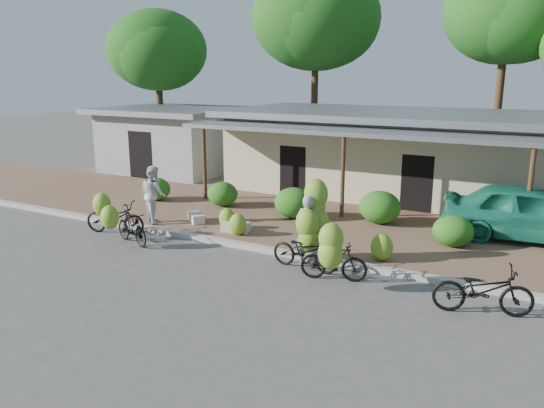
{
  "coord_description": "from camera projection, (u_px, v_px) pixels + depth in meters",
  "views": [
    {
      "loc": [
        6.19,
        -10.18,
        4.84
      ],
      "look_at": [
        -0.83,
        2.71,
        1.2
      ],
      "focal_mm": 35.0,
      "sensor_mm": 36.0,
      "label": 1
    }
  ],
  "objects": [
    {
      "name": "ground",
      "position": [
        248.0,
        280.0,
        12.71
      ],
      "size": [
        100.0,
        100.0,
        0.0
      ],
      "primitive_type": "plane",
      "color": "#4F4C49",
      "rests_on": "ground"
    },
    {
      "name": "sidewalk",
      "position": [
        329.0,
        226.0,
        16.96
      ],
      "size": [
        60.0,
        6.0,
        0.12
      ],
      "primitive_type": "cube",
      "color": "brown",
      "rests_on": "ground"
    },
    {
      "name": "curb",
      "position": [
        286.0,
        253.0,
        14.4
      ],
      "size": [
        60.0,
        0.25,
        0.15
      ],
      "primitive_type": "cube",
      "color": "#A8A399",
      "rests_on": "ground"
    },
    {
      "name": "shop_main",
      "position": [
        386.0,
        151.0,
        21.62
      ],
      "size": [
        13.0,
        8.5,
        3.35
      ],
      "color": "beige",
      "rests_on": "ground"
    },
    {
      "name": "shop_grey",
      "position": [
        174.0,
        138.0,
        26.8
      ],
      "size": [
        7.0,
        6.0,
        3.15
      ],
      "color": "gray",
      "rests_on": "ground"
    },
    {
      "name": "tree_back_left",
      "position": [
        156.0,
        48.0,
        28.77
      ],
      "size": [
        5.48,
        5.38,
        8.18
      ],
      "color": "#513920",
      "rests_on": "ground"
    },
    {
      "name": "tree_far_center",
      "position": [
        314.0,
        17.0,
        27.25
      ],
      "size": [
        6.6,
        6.59,
        10.19
      ],
      "color": "#513920",
      "rests_on": "ground"
    },
    {
      "name": "tree_center_right",
      "position": [
        503.0,
        12.0,
        23.54
      ],
      "size": [
        5.55,
        5.46,
        9.55
      ],
      "color": "#513920",
      "rests_on": "ground"
    },
    {
      "name": "hedge_0",
      "position": [
        156.0,
        189.0,
        20.14
      ],
      "size": [
        1.11,
        1.0,
        0.87
      ],
      "primitive_type": "ellipsoid",
      "color": "#286116",
      "rests_on": "sidewalk"
    },
    {
      "name": "hedge_1",
      "position": [
        223.0,
        194.0,
        19.25
      ],
      "size": [
        1.14,
        1.02,
        0.89
      ],
      "primitive_type": "ellipsoid",
      "color": "#286116",
      "rests_on": "sidewalk"
    },
    {
      "name": "hedge_2",
      "position": [
        294.0,
        203.0,
        17.66
      ],
      "size": [
        1.31,
        1.18,
        1.02
      ],
      "primitive_type": "ellipsoid",
      "color": "#286116",
      "rests_on": "sidewalk"
    },
    {
      "name": "hedge_3",
      "position": [
        380.0,
        207.0,
        17.01
      ],
      "size": [
        1.35,
        1.22,
        1.05
      ],
      "primitive_type": "ellipsoid",
      "color": "#286116",
      "rests_on": "sidewalk"
    },
    {
      "name": "hedge_4",
      "position": [
        453.0,
        231.0,
        14.77
      ],
      "size": [
        1.12,
        1.01,
        0.87
      ],
      "primitive_type": "ellipsoid",
      "color": "#286116",
      "rests_on": "sidewalk"
    },
    {
      "name": "bike_far_left",
      "position": [
        113.0,
        216.0,
        16.22
      ],
      "size": [
        2.06,
        1.43,
        1.43
      ],
      "rotation": [
        0.0,
        0.0,
        1.81
      ],
      "color": "black",
      "rests_on": "ground"
    },
    {
      "name": "bike_left",
      "position": [
        127.0,
        226.0,
        15.23
      ],
      "size": [
        1.66,
        1.32,
        1.26
      ],
      "rotation": [
        0.0,
        0.0,
        1.25
      ],
      "color": "black",
      "rests_on": "ground"
    },
    {
      "name": "bike_center",
      "position": [
        310.0,
        234.0,
        13.47
      ],
      "size": [
        1.85,
        1.21,
        2.24
      ],
      "rotation": [
        0.0,
        0.0,
        1.5
      ],
      "color": "black",
      "rests_on": "ground"
    },
    {
      "name": "bike_right",
      "position": [
        333.0,
        256.0,
        12.35
      ],
      "size": [
        1.67,
        1.3,
        1.59
      ],
      "rotation": [
        0.0,
        0.0,
        1.83
      ],
      "color": "black",
      "rests_on": "ground"
    },
    {
      "name": "bike_far_right",
      "position": [
        483.0,
        290.0,
        10.83
      ],
      "size": [
        2.11,
        1.23,
        1.05
      ],
      "rotation": [
        0.0,
        0.0,
        1.86
      ],
      "color": "black",
      "rests_on": "ground"
    },
    {
      "name": "loose_banana_a",
      "position": [
        227.0,
        218.0,
        16.45
      ],
      "size": [
        0.52,
        0.45,
        0.66
      ],
      "primitive_type": "ellipsoid",
      "color": "#83A92A",
      "rests_on": "sidewalk"
    },
    {
      "name": "loose_banana_b",
      "position": [
        238.0,
        224.0,
        15.79
      ],
      "size": [
        0.53,
        0.45,
        0.66
      ],
      "primitive_type": "ellipsoid",
      "color": "#83A92A",
      "rests_on": "sidewalk"
    },
    {
      "name": "loose_banana_c",
      "position": [
        382.0,
        247.0,
        13.64
      ],
      "size": [
        0.58,
        0.49,
        0.72
      ],
      "primitive_type": "ellipsoid",
      "color": "#83A92A",
      "rests_on": "sidewalk"
    },
    {
      "name": "sack_near",
      "position": [
        236.0,
        227.0,
        16.16
      ],
      "size": [
        0.9,
        0.52,
        0.3
      ],
      "primitive_type": "cube",
      "rotation": [
        0.0,
        0.0,
        0.15
      ],
      "color": "beige",
      "rests_on": "sidewalk"
    },
    {
      "name": "sack_far",
      "position": [
        196.0,
        218.0,
        17.23
      ],
      "size": [
        0.82,
        0.77,
        0.28
      ],
      "primitive_type": "cube",
      "rotation": [
        0.0,
        0.0,
        -0.68
      ],
      "color": "beige",
      "rests_on": "sidewalk"
    },
    {
      "name": "vendor",
      "position": [
        308.0,
        230.0,
        13.55
      ],
      "size": [
        0.7,
        0.48,
        1.87
      ],
      "primitive_type": "imported",
      "rotation": [
        0.0,
        0.0,
        3.19
      ],
      "color": "gray",
      "rests_on": "ground"
    },
    {
      "name": "bystander",
      "position": [
        154.0,
        194.0,
        17.08
      ],
      "size": [
        1.13,
        1.07,
        1.84
      ],
      "primitive_type": "imported",
      "rotation": [
        0.0,
        0.0,
        2.58
      ],
      "color": "silver",
      "rests_on": "sidewalk"
    },
    {
      "name": "teal_van",
      "position": [
        530.0,
        213.0,
        15.22
      ],
      "size": [
        4.97,
        2.42,
        1.63
      ],
      "primitive_type": "imported",
      "rotation": [
        0.0,
        0.0,
        1.68
      ],
      "color": "#1B7C5C",
      "rests_on": "sidewalk"
    }
  ]
}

